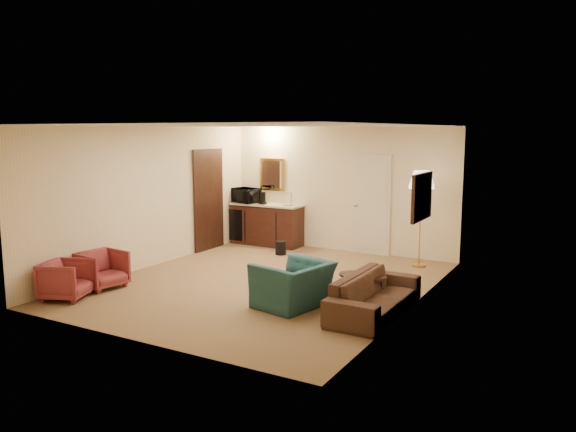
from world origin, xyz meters
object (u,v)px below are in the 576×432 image
floor_lamp (420,219)px  coffee_maker (262,198)px  rose_chair_far (66,278)px  wetbar_cabinet (267,224)px  rose_chair_near (102,268)px  waste_bin (281,248)px  sofa (375,288)px  teal_armchair (293,277)px  microwave (246,194)px  coffee_table (362,288)px

floor_lamp → coffee_maker: floor_lamp is taller
rose_chair_far → wetbar_cabinet: bearing=-28.4°
rose_chair_near → waste_bin: 3.77m
waste_bin → rose_chair_near: bearing=-109.7°
floor_lamp → rose_chair_near: bearing=-135.7°
sofa → teal_armchair: size_ratio=1.88×
wetbar_cabinet → sofa: wetbar_cabinet is taller
wetbar_cabinet → floor_lamp: 3.58m
waste_bin → microwave: microwave is taller
wetbar_cabinet → coffee_table: 4.53m
floor_lamp → waste_bin: 2.90m
coffee_table → microwave: size_ratio=1.22×
teal_armchair → waste_bin: (-1.89, 2.90, -0.30)m
sofa → teal_armchair: bearing=104.5°
coffee_maker → wetbar_cabinet: bearing=51.4°
coffee_table → wetbar_cabinet: bearing=139.7°
floor_lamp → teal_armchair: bearing=-104.9°
rose_chair_far → microwave: 4.96m
sofa → wetbar_cabinet: bearing=49.3°
wetbar_cabinet → rose_chair_near: (-0.50, -4.27, -0.13)m
rose_chair_far → waste_bin: size_ratio=2.34×
teal_armchair → coffee_maker: bearing=-130.5°
wetbar_cabinet → teal_armchair: (2.66, -3.62, -0.02)m
microwave → coffee_maker: (0.46, -0.04, -0.07)m
microwave → teal_armchair: bearing=-34.5°
microwave → coffee_maker: 0.46m
sofa → rose_chair_near: size_ratio=2.84×
rose_chair_near → sofa: bearing=-70.6°
rose_chair_near → rose_chair_far: bearing=-172.8°
rose_chair_near → floor_lamp: size_ratio=0.37×
coffee_table → coffee_maker: 4.57m
coffee_table → waste_bin: (-2.68, 2.20, -0.07)m
coffee_table → microwave: bearing=144.1°
wetbar_cabinet → sofa: 5.06m
coffee_maker → waste_bin: bearing=-52.5°
sofa → floor_lamp: size_ratio=1.05×
floor_lamp → sofa: bearing=-85.1°
rose_chair_far → waste_bin: (1.27, 4.25, -0.19)m
rose_chair_far → coffee_maker: bearing=-28.0°
wetbar_cabinet → coffee_table: bearing=-40.3°
floor_lamp → coffee_maker: bearing=176.6°
microwave → coffee_table: bearing=-22.0°
wetbar_cabinet → rose_chair_far: wetbar_cabinet is taller
teal_armchair → coffee_table: size_ratio=1.38×
waste_bin → coffee_table: bearing=-39.5°
coffee_maker → floor_lamp: bearing=-19.0°
rose_chair_near → waste_bin: (1.27, 3.55, -0.19)m
wetbar_cabinet → sofa: size_ratio=0.87×
sofa → teal_armchair: 1.17m
rose_chair_near → waste_bin: size_ratio=2.40×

